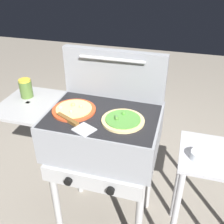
% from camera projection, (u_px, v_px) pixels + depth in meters
% --- Properties ---
extents(ground_plane, '(8.00, 8.00, 0.00)m').
position_uv_depth(ground_plane, '(106.00, 217.00, 1.94)').
color(ground_plane, gray).
extents(grill, '(0.96, 0.53, 0.90)m').
position_uv_depth(grill, '(101.00, 134.00, 1.55)').
color(grill, gray).
rests_on(grill, ground_plane).
extents(grill_lid_open, '(0.63, 0.09, 0.30)m').
position_uv_depth(grill_lid_open, '(114.00, 74.00, 1.57)').
color(grill_lid_open, gray).
rests_on(grill_lid_open, grill).
extents(pizza_veggie, '(0.23, 0.23, 0.03)m').
position_uv_depth(pizza_veggie, '(123.00, 120.00, 1.41)').
color(pizza_veggie, '#E0C17F').
rests_on(pizza_veggie, grill).
extents(pizza_cheese, '(0.25, 0.25, 0.03)m').
position_uv_depth(pizza_cheese, '(74.00, 109.00, 1.50)').
color(pizza_cheese, '#C64723').
rests_on(pizza_cheese, grill).
extents(sauce_jar, '(0.08, 0.08, 0.12)m').
position_uv_depth(sauce_jar, '(26.00, 88.00, 1.62)').
color(sauce_jar, '#4C6B2D').
rests_on(sauce_jar, grill).
extents(spatula, '(0.26, 0.16, 0.02)m').
position_uv_depth(spatula, '(74.00, 123.00, 1.38)').
color(spatula, '#B7BABF').
rests_on(spatula, grill).
extents(prep_table, '(0.44, 0.36, 0.75)m').
position_uv_depth(prep_table, '(214.00, 184.00, 1.51)').
color(prep_table, '#B2B2B7').
rests_on(prep_table, ground_plane).
extents(topping_bowl_near, '(0.09, 0.09, 0.04)m').
position_uv_depth(topping_bowl_near, '(199.00, 156.00, 1.37)').
color(topping_bowl_near, silver).
rests_on(topping_bowl_near, prep_table).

